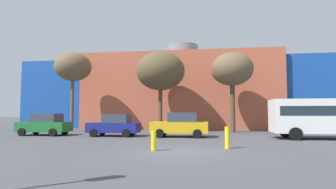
{
  "coord_description": "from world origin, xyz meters",
  "views": [
    {
      "loc": [
        1.2,
        -12.47,
        1.78
      ],
      "look_at": [
        -1.6,
        7.33,
        3.14
      ],
      "focal_mm": 29.16,
      "sensor_mm": 36.0,
      "label": 1
    }
  ],
  "objects_px": {
    "parked_car_0": "(45,124)",
    "parked_car_1": "(114,125)",
    "bare_tree_1": "(73,67)",
    "bollard_yellow_1": "(227,138)",
    "white_bus": "(323,115)",
    "bare_tree_2": "(160,71)",
    "parked_car_2": "(180,125)",
    "bollard_yellow_0": "(154,141)",
    "bare_tree_0": "(232,70)"
  },
  "relations": [
    {
      "from": "parked_car_0",
      "to": "parked_car_1",
      "type": "height_order",
      "value": "parked_car_0"
    },
    {
      "from": "bare_tree_1",
      "to": "bollard_yellow_1",
      "type": "bearing_deg",
      "value": -38.85
    },
    {
      "from": "parked_car_0",
      "to": "white_bus",
      "type": "relative_size",
      "value": 0.59
    },
    {
      "from": "bare_tree_2",
      "to": "bollard_yellow_1",
      "type": "height_order",
      "value": "bare_tree_2"
    },
    {
      "from": "parked_car_0",
      "to": "parked_car_2",
      "type": "xyz_separation_m",
      "value": [
        10.86,
        -0.0,
        0.04
      ]
    },
    {
      "from": "bare_tree_2",
      "to": "bollard_yellow_0",
      "type": "bearing_deg",
      "value": -81.73
    },
    {
      "from": "white_bus",
      "to": "parked_car_2",
      "type": "bearing_deg",
      "value": -1.36
    },
    {
      "from": "parked_car_0",
      "to": "bollard_yellow_0",
      "type": "distance_m",
      "value": 12.75
    },
    {
      "from": "parked_car_1",
      "to": "bare_tree_0",
      "type": "height_order",
      "value": "bare_tree_0"
    },
    {
      "from": "parked_car_2",
      "to": "bollard_yellow_0",
      "type": "xyz_separation_m",
      "value": [
        -0.56,
        -7.51,
        -0.44
      ]
    },
    {
      "from": "bare_tree_2",
      "to": "bollard_yellow_0",
      "type": "xyz_separation_m",
      "value": [
        1.9,
        -13.05,
        -5.35
      ]
    },
    {
      "from": "white_bus",
      "to": "bare_tree_1",
      "type": "bearing_deg",
      "value": -14.56
    },
    {
      "from": "parked_car_0",
      "to": "bare_tree_0",
      "type": "relative_size",
      "value": 0.54
    },
    {
      "from": "bare_tree_0",
      "to": "parked_car_1",
      "type": "bearing_deg",
      "value": -149.23
    },
    {
      "from": "parked_car_2",
      "to": "bare_tree_0",
      "type": "relative_size",
      "value": 0.56
    },
    {
      "from": "bollard_yellow_1",
      "to": "parked_car_2",
      "type": "bearing_deg",
      "value": 115.35
    },
    {
      "from": "bare_tree_1",
      "to": "bollard_yellow_1",
      "type": "xyz_separation_m",
      "value": [
        14.27,
        -11.5,
        -5.82
      ]
    },
    {
      "from": "parked_car_0",
      "to": "bollard_yellow_0",
      "type": "xyz_separation_m",
      "value": [
        10.3,
        -7.51,
        -0.39
      ]
    },
    {
      "from": "parked_car_0",
      "to": "bollard_yellow_1",
      "type": "height_order",
      "value": "parked_car_0"
    },
    {
      "from": "parked_car_2",
      "to": "bare_tree_1",
      "type": "xyz_separation_m",
      "value": [
        -11.32,
        5.27,
        5.46
      ]
    },
    {
      "from": "parked_car_1",
      "to": "white_bus",
      "type": "xyz_separation_m",
      "value": [
        14.95,
        -0.23,
        0.78
      ]
    },
    {
      "from": "bare_tree_1",
      "to": "bare_tree_2",
      "type": "xyz_separation_m",
      "value": [
        8.87,
        0.28,
        -0.55
      ]
    },
    {
      "from": "bare_tree_1",
      "to": "bollard_yellow_1",
      "type": "height_order",
      "value": "bare_tree_1"
    },
    {
      "from": "white_bus",
      "to": "bollard_yellow_1",
      "type": "height_order",
      "value": "white_bus"
    },
    {
      "from": "white_bus",
      "to": "parked_car_0",
      "type": "bearing_deg",
      "value": -0.65
    },
    {
      "from": "parked_car_0",
      "to": "parked_car_1",
      "type": "distance_m",
      "value": 5.77
    },
    {
      "from": "parked_car_2",
      "to": "bollard_yellow_0",
      "type": "distance_m",
      "value": 7.54
    },
    {
      "from": "parked_car_0",
      "to": "bollard_yellow_1",
      "type": "relative_size",
      "value": 3.64
    },
    {
      "from": "parked_car_2",
      "to": "bare_tree_1",
      "type": "bearing_deg",
      "value": -24.95
    },
    {
      "from": "bollard_yellow_0",
      "to": "bollard_yellow_1",
      "type": "bearing_deg",
      "value": 20.01
    },
    {
      "from": "bare_tree_0",
      "to": "bare_tree_1",
      "type": "distance_m",
      "value": 15.67
    },
    {
      "from": "parked_car_1",
      "to": "bollard_yellow_1",
      "type": "height_order",
      "value": "parked_car_1"
    },
    {
      "from": "parked_car_0",
      "to": "bare_tree_1",
      "type": "distance_m",
      "value": 7.64
    },
    {
      "from": "parked_car_2",
      "to": "bollard_yellow_1",
      "type": "bearing_deg",
      "value": 115.35
    },
    {
      "from": "bare_tree_2",
      "to": "bollard_yellow_0",
      "type": "relative_size",
      "value": 8.28
    },
    {
      "from": "white_bus",
      "to": "bollard_yellow_0",
      "type": "xyz_separation_m",
      "value": [
        -10.42,
        -7.27,
        -1.15
      ]
    },
    {
      "from": "parked_car_0",
      "to": "bare_tree_2",
      "type": "relative_size",
      "value": 0.52
    },
    {
      "from": "white_bus",
      "to": "bollard_yellow_1",
      "type": "distance_m",
      "value": 9.21
    },
    {
      "from": "bare_tree_0",
      "to": "bare_tree_1",
      "type": "bearing_deg",
      "value": -178.75
    },
    {
      "from": "bollard_yellow_1",
      "to": "bare_tree_0",
      "type": "bearing_deg",
      "value": 83.32
    },
    {
      "from": "parked_car_0",
      "to": "parked_car_2",
      "type": "relative_size",
      "value": 0.95
    },
    {
      "from": "parked_car_2",
      "to": "bollard_yellow_1",
      "type": "xyz_separation_m",
      "value": [
        2.95,
        -6.23,
        -0.35
      ]
    },
    {
      "from": "bare_tree_2",
      "to": "bollard_yellow_1",
      "type": "distance_m",
      "value": 13.99
    },
    {
      "from": "parked_car_0",
      "to": "bare_tree_2",
      "type": "height_order",
      "value": "bare_tree_2"
    },
    {
      "from": "parked_car_0",
      "to": "bare_tree_2",
      "type": "distance_m",
      "value": 11.22
    },
    {
      "from": "bare_tree_2",
      "to": "bollard_yellow_0",
      "type": "height_order",
      "value": "bare_tree_2"
    },
    {
      "from": "parked_car_2",
      "to": "bare_tree_1",
      "type": "distance_m",
      "value": 13.63
    },
    {
      "from": "parked_car_0",
      "to": "bollard_yellow_1",
      "type": "distance_m",
      "value": 15.15
    },
    {
      "from": "bare_tree_0",
      "to": "bare_tree_2",
      "type": "height_order",
      "value": "bare_tree_2"
    },
    {
      "from": "parked_car_2",
      "to": "bare_tree_0",
      "type": "distance_m",
      "value": 8.63
    }
  ]
}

